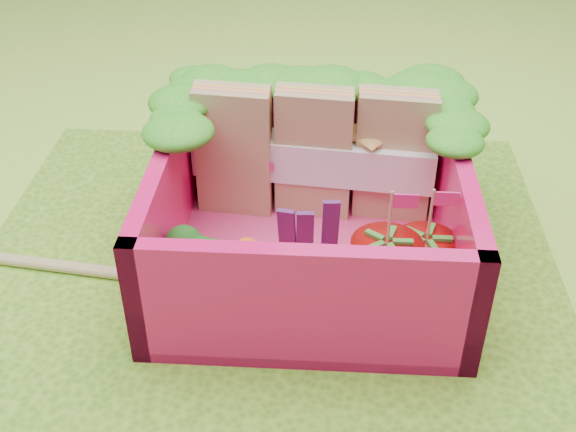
# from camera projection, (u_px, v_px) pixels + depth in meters

# --- Properties ---
(ground) EXTENTS (14.00, 14.00, 0.00)m
(ground) POSITION_uv_depth(u_px,v_px,m) (265.00, 284.00, 3.17)
(ground) COLOR #A6D93D
(ground) RESTS_ON ground
(placemat) EXTENTS (2.60, 2.60, 0.03)m
(placemat) POSITION_uv_depth(u_px,v_px,m) (265.00, 281.00, 3.16)
(placemat) COLOR #579020
(placemat) RESTS_ON ground
(bento_floor) EXTENTS (1.30, 1.30, 0.05)m
(bento_floor) POSITION_uv_depth(u_px,v_px,m) (309.00, 258.00, 3.24)
(bento_floor) COLOR #E43A7A
(bento_floor) RESTS_ON placemat
(bento_box) EXTENTS (1.30, 1.30, 0.55)m
(bento_box) POSITION_uv_depth(u_px,v_px,m) (310.00, 212.00, 3.09)
(bento_box) COLOR #FF1568
(bento_box) RESTS_ON placemat
(lettuce_ruffle) EXTENTS (1.43, 0.83, 0.11)m
(lettuce_ruffle) POSITION_uv_depth(u_px,v_px,m) (315.00, 92.00, 3.30)
(lettuce_ruffle) COLOR #278317
(lettuce_ruffle) RESTS_ON bento_box
(sandwich_stack) EXTENTS (1.13, 0.28, 0.62)m
(sandwich_stack) POSITION_uv_depth(u_px,v_px,m) (314.00, 154.00, 3.34)
(sandwich_stack) COLOR tan
(sandwich_stack) RESTS_ON bento_floor
(broccoli) EXTENTS (0.33, 0.33, 0.26)m
(broccoli) POSITION_uv_depth(u_px,v_px,m) (193.00, 256.00, 2.92)
(broccoli) COLOR #649A4A
(broccoli) RESTS_ON bento_floor
(carrot_sticks) EXTENTS (0.14, 0.12, 0.28)m
(carrot_sticks) POSITION_uv_depth(u_px,v_px,m) (238.00, 272.00, 2.90)
(carrot_sticks) COLOR orange
(carrot_sticks) RESTS_ON bento_floor
(purple_wedges) EXTENTS (0.24, 0.11, 0.38)m
(purple_wedges) POSITION_uv_depth(u_px,v_px,m) (308.00, 240.00, 2.99)
(purple_wedges) COLOR #3E1750
(purple_wedges) RESTS_ON bento_floor
(strawberry_left) EXTENTS (0.29, 0.29, 0.53)m
(strawberry_left) POSITION_uv_depth(u_px,v_px,m) (385.00, 271.00, 2.89)
(strawberry_left) COLOR red
(strawberry_left) RESTS_ON bento_floor
(strawberry_right) EXTENTS (0.26, 0.26, 0.50)m
(strawberry_right) POSITION_uv_depth(u_px,v_px,m) (424.00, 265.00, 2.94)
(strawberry_right) COLOR red
(strawberry_right) RESTS_ON bento_floor
(snap_peas) EXTENTS (0.60, 0.52, 0.05)m
(snap_peas) POSITION_uv_depth(u_px,v_px,m) (400.00, 284.00, 3.01)
(snap_peas) COLOR #6AB438
(snap_peas) RESTS_ON bento_floor
(chopsticks) EXTENTS (2.20, 0.33, 0.04)m
(chopsticks) POSITION_uv_depth(u_px,v_px,m) (27.00, 262.00, 3.22)
(chopsticks) COLOR tan
(chopsticks) RESTS_ON placemat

